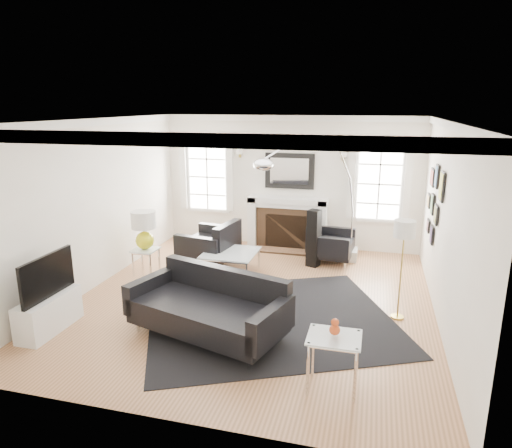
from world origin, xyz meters
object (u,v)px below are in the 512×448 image
(fireplace, at_px, (287,223))
(arc_floor_lamp, at_px, (311,196))
(armchair_right, at_px, (328,244))
(armchair_left, at_px, (212,245))
(coffee_table, at_px, (230,254))
(sofa, at_px, (210,308))
(gourd_lamp, at_px, (144,228))

(fireplace, height_order, arc_floor_lamp, arc_floor_lamp)
(armchair_right, relative_size, arc_floor_lamp, 0.39)
(armchair_left, relative_size, armchair_right, 1.19)
(armchair_left, xyz_separation_m, coffee_table, (0.50, -0.39, -0.01))
(sofa, distance_m, armchair_left, 2.78)
(sofa, xyz_separation_m, gourd_lamp, (-1.93, 1.85, 0.50))
(fireplace, distance_m, coffee_table, 1.94)
(armchair_left, distance_m, gourd_lamp, 1.35)
(coffee_table, relative_size, arc_floor_lamp, 0.37)
(armchair_right, xyz_separation_m, arc_floor_lamp, (-0.31, -0.45, 1.03))
(sofa, relative_size, armchair_right, 2.34)
(sofa, distance_m, arc_floor_lamp, 3.25)
(coffee_table, height_order, arc_floor_lamp, arc_floor_lamp)
(sofa, xyz_separation_m, coffee_table, (-0.43, 2.23, 0.01))
(fireplace, distance_m, armchair_left, 1.86)
(gourd_lamp, bearing_deg, armchair_left, 37.63)
(fireplace, relative_size, armchair_right, 1.71)
(armchair_right, relative_size, gourd_lamp, 1.41)
(armchair_left, height_order, arc_floor_lamp, arc_floor_lamp)
(armchair_left, xyz_separation_m, arc_floor_lamp, (1.83, 0.34, 0.99))
(fireplace, xyz_separation_m, gourd_lamp, (-2.20, -2.19, 0.33))
(armchair_right, bearing_deg, arc_floor_lamp, -124.75)
(gourd_lamp, distance_m, arc_floor_lamp, 3.09)
(armchair_left, height_order, gourd_lamp, gourd_lamp)
(armchair_left, distance_m, armchair_right, 2.29)
(armchair_right, xyz_separation_m, gourd_lamp, (-3.15, -1.56, 0.53))
(gourd_lamp, bearing_deg, arc_floor_lamp, 21.35)
(gourd_lamp, height_order, arc_floor_lamp, arc_floor_lamp)
(armchair_right, xyz_separation_m, coffee_table, (-1.65, -1.17, 0.04))
(fireplace, bearing_deg, armchair_left, -130.30)
(fireplace, height_order, coffee_table, fireplace)
(armchair_left, height_order, coffee_table, armchair_left)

